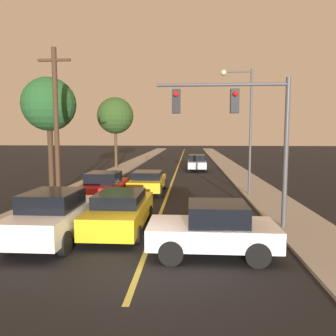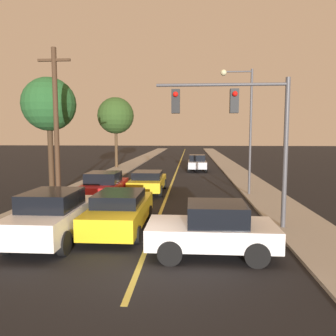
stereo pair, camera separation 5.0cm
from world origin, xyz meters
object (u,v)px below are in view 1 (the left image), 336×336
(car_outer_lane_front, at_px, (55,215))
(car_far_oncoming, at_px, (197,163))
(tree_left_far, at_px, (115,116))
(car_outer_lane_second, at_px, (104,187))
(streetlamp_right, at_px, (244,115))
(utility_pole_left, at_px, (56,125))
(traffic_signal_mast, at_px, (242,121))
(car_near_lane_front, at_px, (121,210))
(car_crossing_right, at_px, (213,229))
(tree_left_near, at_px, (49,105))
(car_near_lane_second, at_px, (148,181))

(car_outer_lane_front, relative_size, car_far_oncoming, 1.19)
(car_far_oncoming, bearing_deg, tree_left_far, -13.04)
(car_outer_lane_second, xyz_separation_m, streetlamp_right, (7.84, 2.40, 4.00))
(tree_left_far, bearing_deg, car_outer_lane_front, -82.11)
(car_outer_lane_second, bearing_deg, utility_pole_left, -138.65)
(car_outer_lane_second, xyz_separation_m, traffic_signal_mast, (6.65, -4.78, 3.37))
(car_near_lane_front, relative_size, tree_left_far, 0.68)
(car_crossing_right, bearing_deg, utility_pole_left, 50.74)
(car_far_oncoming, height_order, tree_left_near, tree_left_near)
(car_outer_lane_front, relative_size, streetlamp_right, 0.62)
(car_near_lane_second, xyz_separation_m, traffic_signal_mast, (4.63, -7.77, 3.48))
(car_outer_lane_front, bearing_deg, car_outer_lane_second, 90.00)
(car_outer_lane_front, bearing_deg, car_far_oncoming, 76.40)
(car_outer_lane_second, height_order, utility_pole_left, utility_pole_left)
(car_near_lane_second, height_order, streetlamp_right, streetlamp_right)
(car_near_lane_second, xyz_separation_m, tree_left_far, (-5.39, 14.67, 4.96))
(car_near_lane_front, xyz_separation_m, car_near_lane_second, (0.00, 8.18, -0.04))
(car_crossing_right, height_order, tree_left_far, tree_left_far)
(car_outer_lane_front, distance_m, traffic_signal_mast, 7.65)
(car_crossing_right, xyz_separation_m, utility_pole_left, (-7.30, 5.96, 3.33))
(car_near_lane_second, bearing_deg, car_crossing_right, -72.33)
(car_far_oncoming, bearing_deg, car_outer_lane_front, 76.40)
(car_near_lane_front, relative_size, tree_left_near, 0.75)
(car_near_lane_front, relative_size, car_far_oncoming, 1.33)
(car_outer_lane_front, relative_size, car_crossing_right, 1.18)
(car_outer_lane_second, height_order, tree_left_near, tree_left_near)
(car_near_lane_front, bearing_deg, streetlamp_right, 52.53)
(car_outer_lane_front, xyz_separation_m, car_outer_lane_second, (0.00, 6.62, -0.07))
(streetlamp_right, bearing_deg, car_far_oncoming, 100.49)
(car_outer_lane_second, relative_size, car_far_oncoming, 1.07)
(utility_pole_left, bearing_deg, car_near_lane_front, -42.00)
(streetlamp_right, relative_size, tree_left_far, 0.98)
(streetlamp_right, bearing_deg, car_near_lane_front, -127.47)
(car_outer_lane_second, bearing_deg, car_near_lane_front, -68.67)
(tree_left_near, bearing_deg, car_near_lane_second, 19.28)
(car_outer_lane_second, distance_m, traffic_signal_mast, 8.86)
(car_far_oncoming, xyz_separation_m, car_crossing_right, (0.02, -23.26, -0.01))
(car_far_oncoming, height_order, traffic_signal_mast, traffic_signal_mast)
(tree_left_near, bearing_deg, car_near_lane_front, -49.02)
(car_crossing_right, bearing_deg, tree_left_near, 45.39)
(car_outer_lane_front, bearing_deg, car_crossing_right, -10.53)
(car_near_lane_front, height_order, car_far_oncoming, car_far_oncoming)
(car_far_oncoming, xyz_separation_m, traffic_signal_mast, (1.27, -20.42, 3.38))
(car_near_lane_second, relative_size, utility_pole_left, 0.60)
(car_outer_lane_front, distance_m, car_far_oncoming, 22.90)
(car_outer_lane_second, bearing_deg, traffic_signal_mast, -35.70)
(car_outer_lane_front, xyz_separation_m, streetlamp_right, (7.84, 9.02, 3.93))
(car_outer_lane_front, distance_m, car_outer_lane_second, 6.62)
(car_near_lane_front, relative_size, utility_pole_left, 0.66)
(car_near_lane_second, xyz_separation_m, streetlamp_right, (5.81, -0.60, 4.10))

